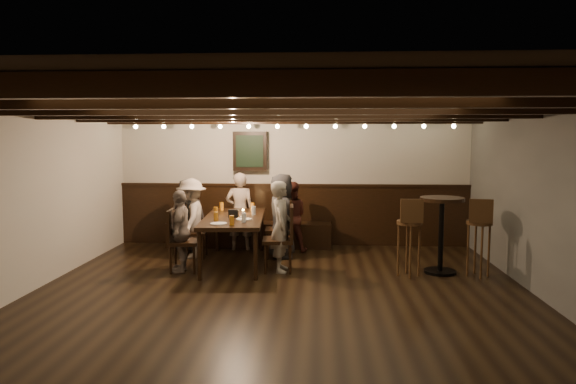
# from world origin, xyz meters

# --- Properties ---
(room) EXTENTS (7.00, 7.00, 7.00)m
(room) POSITION_xyz_m (-0.29, 2.21, 1.07)
(room) COLOR black
(room) RESTS_ON ground
(dining_table) EXTENTS (1.04, 2.07, 0.76)m
(dining_table) POSITION_xyz_m (-0.86, 1.90, 0.69)
(dining_table) COLOR black
(dining_table) RESTS_ON floor
(chair_left_near) EXTENTS (0.42, 0.42, 0.87)m
(chair_left_near) POSITION_xyz_m (-1.61, 2.30, 0.27)
(chair_left_near) COLOR black
(chair_left_near) RESTS_ON floor
(chair_left_far) EXTENTS (0.45, 0.45, 0.93)m
(chair_left_far) POSITION_xyz_m (-1.55, 1.40, 0.29)
(chair_left_far) COLOR black
(chair_left_far) RESTS_ON floor
(chair_right_near) EXTENTS (0.47, 0.47, 0.97)m
(chair_right_near) POSITION_xyz_m (-0.17, 2.39, 0.30)
(chair_right_near) COLOR black
(chair_right_near) RESTS_ON floor
(chair_right_far) EXTENTS (0.48, 0.48, 0.99)m
(chair_right_far) POSITION_xyz_m (-0.11, 1.49, 0.30)
(chair_right_far) COLOR black
(chair_right_far) RESTS_ON floor
(person_bench_left) EXTENTS (0.65, 0.45, 1.29)m
(person_bench_left) POSITION_xyz_m (-1.82, 2.74, 0.64)
(person_bench_left) COLOR #262729
(person_bench_left) RESTS_ON floor
(person_bench_centre) EXTENTS (0.53, 0.36, 1.39)m
(person_bench_centre) POSITION_xyz_m (-0.93, 2.94, 0.69)
(person_bench_centre) COLOR gray
(person_bench_centre) RESTS_ON floor
(person_bench_right) EXTENTS (0.63, 0.51, 1.24)m
(person_bench_right) POSITION_xyz_m (-0.02, 2.85, 0.62)
(person_bench_right) COLOR #4E221B
(person_bench_right) RESTS_ON floor
(person_left_near) EXTENTS (0.55, 0.89, 1.33)m
(person_left_near) POSITION_xyz_m (-1.64, 2.30, 0.66)
(person_left_near) COLOR #AD9E92
(person_left_near) RESTS_ON floor
(person_left_far) EXTENTS (0.35, 0.74, 1.23)m
(person_left_far) POSITION_xyz_m (-1.58, 1.40, 0.61)
(person_left_far) COLOR gray
(person_left_far) RESTS_ON floor
(person_right_near) EXTENTS (0.49, 0.71, 1.40)m
(person_right_near) POSITION_xyz_m (-0.14, 2.39, 0.70)
(person_right_near) COLOR #2A2A2D
(person_right_near) RESTS_ON floor
(person_right_far) EXTENTS (0.36, 0.52, 1.36)m
(person_right_far) POSITION_xyz_m (-0.08, 1.50, 0.68)
(person_right_far) COLOR gray
(person_right_far) RESTS_ON floor
(pint_a) EXTENTS (0.07, 0.07, 0.14)m
(pint_a) POSITION_xyz_m (-1.19, 2.58, 0.83)
(pint_a) COLOR #BF7219
(pint_a) RESTS_ON dining_table
(pint_b) EXTENTS (0.07, 0.07, 0.14)m
(pint_b) POSITION_xyz_m (-0.65, 2.56, 0.83)
(pint_b) COLOR #BF7219
(pint_b) RESTS_ON dining_table
(pint_c) EXTENTS (0.07, 0.07, 0.14)m
(pint_c) POSITION_xyz_m (-1.17, 1.98, 0.83)
(pint_c) COLOR #BF7219
(pint_c) RESTS_ON dining_table
(pint_d) EXTENTS (0.07, 0.07, 0.14)m
(pint_d) POSITION_xyz_m (-0.57, 2.11, 0.83)
(pint_d) COLOR silver
(pint_d) RESTS_ON dining_table
(pint_e) EXTENTS (0.07, 0.07, 0.14)m
(pint_e) POSITION_xyz_m (-1.05, 1.43, 0.83)
(pint_e) COLOR #BF7219
(pint_e) RESTS_ON dining_table
(pint_f) EXTENTS (0.07, 0.07, 0.14)m
(pint_f) POSITION_xyz_m (-0.63, 1.36, 0.83)
(pint_f) COLOR silver
(pint_f) RESTS_ON dining_table
(pint_g) EXTENTS (0.07, 0.07, 0.14)m
(pint_g) POSITION_xyz_m (-0.76, 1.10, 0.83)
(pint_g) COLOR #BF7219
(pint_g) RESTS_ON dining_table
(plate_near) EXTENTS (0.24, 0.24, 0.01)m
(plate_near) POSITION_xyz_m (-0.96, 1.19, 0.76)
(plate_near) COLOR white
(plate_near) RESTS_ON dining_table
(plate_far) EXTENTS (0.24, 0.24, 0.01)m
(plate_far) POSITION_xyz_m (-0.66, 1.61, 0.76)
(plate_far) COLOR white
(plate_far) RESTS_ON dining_table
(condiment_caddy) EXTENTS (0.15, 0.10, 0.12)m
(condiment_caddy) POSITION_xyz_m (-0.86, 1.85, 0.82)
(condiment_caddy) COLOR black
(condiment_caddy) RESTS_ON dining_table
(candle) EXTENTS (0.05, 0.05, 0.05)m
(candle) POSITION_xyz_m (-0.76, 2.20, 0.78)
(candle) COLOR beige
(candle) RESTS_ON dining_table
(high_top_table) EXTENTS (0.64, 0.64, 1.13)m
(high_top_table) POSITION_xyz_m (2.27, 1.53, 0.74)
(high_top_table) COLOR black
(high_top_table) RESTS_ON floor
(bar_stool_left) EXTENTS (0.36, 0.37, 1.14)m
(bar_stool_left) POSITION_xyz_m (1.77, 1.32, 0.42)
(bar_stool_left) COLOR #3D2913
(bar_stool_left) RESTS_ON floor
(bar_stool_right) EXTENTS (0.37, 0.39, 1.14)m
(bar_stool_right) POSITION_xyz_m (2.77, 1.37, 0.42)
(bar_stool_right) COLOR #3D2913
(bar_stool_right) RESTS_ON floor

